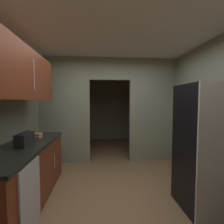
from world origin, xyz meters
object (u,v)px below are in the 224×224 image
(refrigerator, at_px, (210,147))
(boombox, at_px, (25,139))
(book_stack, at_px, (38,136))
(dishwasher, at_px, (30,199))

(refrigerator, relative_size, boombox, 4.50)
(refrigerator, xyz_separation_m, boombox, (-2.65, 0.31, 0.10))
(boombox, bearing_deg, refrigerator, -6.76)
(boombox, height_order, book_stack, boombox)
(refrigerator, xyz_separation_m, dishwasher, (-2.35, -0.27, -0.47))
(dishwasher, height_order, book_stack, book_stack)
(dishwasher, bearing_deg, refrigerator, 6.65)
(dishwasher, height_order, boombox, boombox)
(refrigerator, distance_m, book_stack, 2.70)
(book_stack, bearing_deg, boombox, -95.85)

